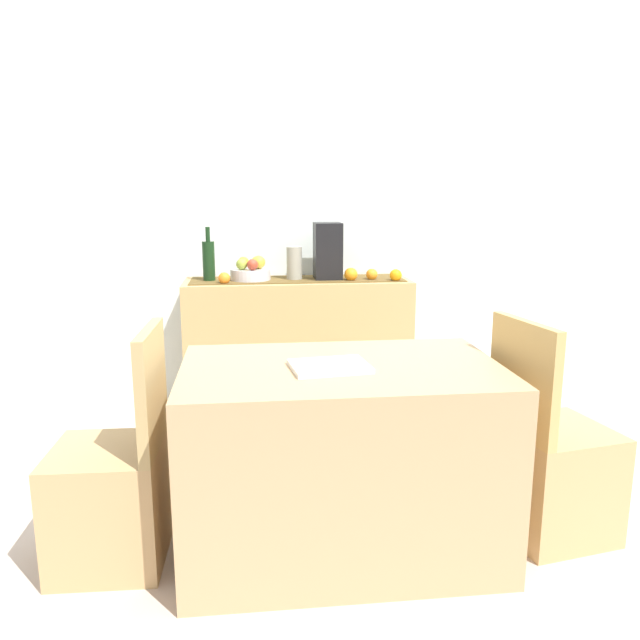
# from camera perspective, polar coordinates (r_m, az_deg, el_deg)

# --- Properties ---
(ground_plane) EXTENTS (6.40, 6.40, 0.02)m
(ground_plane) POSITION_cam_1_polar(r_m,az_deg,el_deg) (3.09, 2.30, -14.89)
(ground_plane) COLOR beige
(ground_plane) RESTS_ON ground
(room_wall_rear) EXTENTS (6.40, 0.06, 2.70)m
(room_wall_rear) POSITION_cam_1_polar(r_m,az_deg,el_deg) (3.93, -0.22, 11.45)
(room_wall_rear) COLOR silver
(room_wall_rear) RESTS_ON ground
(sideboard_console) EXTENTS (1.34, 0.42, 0.86)m
(sideboard_console) POSITION_cam_1_polar(r_m,az_deg,el_deg) (3.77, -2.04, -2.72)
(sideboard_console) COLOR tan
(sideboard_console) RESTS_ON ground
(table_runner) EXTENTS (1.26, 0.32, 0.01)m
(table_runner) POSITION_cam_1_polar(r_m,az_deg,el_deg) (3.69, -2.09, 3.78)
(table_runner) COLOR brown
(table_runner) RESTS_ON sideboard_console
(fruit_bowl) EXTENTS (0.24, 0.24, 0.06)m
(fruit_bowl) POSITION_cam_1_polar(r_m,az_deg,el_deg) (3.67, -6.45, 4.23)
(fruit_bowl) COLOR silver
(fruit_bowl) RESTS_ON table_runner
(apple_right) EXTENTS (0.07, 0.07, 0.07)m
(apple_right) POSITION_cam_1_polar(r_m,az_deg,el_deg) (3.73, -5.86, 5.38)
(apple_right) COLOR #86AD3F
(apple_right) RESTS_ON fruit_bowl
(apple_rear) EXTENTS (0.07, 0.07, 0.07)m
(apple_rear) POSITION_cam_1_polar(r_m,az_deg,el_deg) (3.71, -7.09, 5.32)
(apple_rear) COLOR gold
(apple_rear) RESTS_ON fruit_bowl
(apple_front) EXTENTS (0.08, 0.08, 0.08)m
(apple_front) POSITION_cam_1_polar(r_m,az_deg,el_deg) (3.66, -5.70, 5.34)
(apple_front) COLOR gold
(apple_front) RESTS_ON fruit_bowl
(apple_left) EXTENTS (0.06, 0.06, 0.06)m
(apple_left) POSITION_cam_1_polar(r_m,az_deg,el_deg) (3.62, -7.26, 5.13)
(apple_left) COLOR #8FA338
(apple_left) RESTS_ON fruit_bowl
(apple_center) EXTENTS (0.07, 0.07, 0.07)m
(apple_center) POSITION_cam_1_polar(r_m,az_deg,el_deg) (3.60, -6.27, 5.12)
(apple_center) COLOR #AA3F2A
(apple_center) RESTS_ON fruit_bowl
(wine_bottle) EXTENTS (0.07, 0.07, 0.32)m
(wine_bottle) POSITION_cam_1_polar(r_m,az_deg,el_deg) (3.67, -10.26, 5.46)
(wine_bottle) COLOR #163217
(wine_bottle) RESTS_ON sideboard_console
(coffee_maker) EXTENTS (0.16, 0.18, 0.34)m
(coffee_maker) POSITION_cam_1_polar(r_m,az_deg,el_deg) (3.69, 0.71, 6.38)
(coffee_maker) COLOR black
(coffee_maker) RESTS_ON sideboard_console
(ceramic_vase) EXTENTS (0.09, 0.09, 0.20)m
(ceramic_vase) POSITION_cam_1_polar(r_m,az_deg,el_deg) (3.68, -2.39, 5.25)
(ceramic_vase) COLOR #9B998A
(ceramic_vase) RESTS_ON sideboard_console
(orange_loose_near_bowl) EXTENTS (0.07, 0.07, 0.07)m
(orange_loose_near_bowl) POSITION_cam_1_polar(r_m,az_deg,el_deg) (3.68, 4.81, 4.22)
(orange_loose_near_bowl) COLOR orange
(orange_loose_near_bowl) RESTS_ON sideboard_console
(orange_loose_mid) EXTENTS (0.07, 0.07, 0.07)m
(orange_loose_mid) POSITION_cam_1_polar(r_m,az_deg,el_deg) (3.56, -8.85, 3.84)
(orange_loose_mid) COLOR orange
(orange_loose_mid) RESTS_ON sideboard_console
(orange_loose_end) EXTENTS (0.08, 0.08, 0.08)m
(orange_loose_end) POSITION_cam_1_polar(r_m,az_deg,el_deg) (3.64, 2.88, 4.23)
(orange_loose_end) COLOR orange
(orange_loose_end) RESTS_ON sideboard_console
(orange_loose_far) EXTENTS (0.07, 0.07, 0.07)m
(orange_loose_far) POSITION_cam_1_polar(r_m,az_deg,el_deg) (3.65, 7.02, 4.13)
(orange_loose_far) COLOR orange
(orange_loose_far) RESTS_ON sideboard_console
(dining_table) EXTENTS (1.20, 0.74, 0.74)m
(dining_table) POSITION_cam_1_polar(r_m,az_deg,el_deg) (2.44, 1.95, -12.59)
(dining_table) COLOR tan
(dining_table) RESTS_ON ground
(open_book) EXTENTS (0.30, 0.24, 0.02)m
(open_book) POSITION_cam_1_polar(r_m,az_deg,el_deg) (2.27, 0.90, -4.31)
(open_book) COLOR white
(open_book) RESTS_ON dining_table
(chair_near_window) EXTENTS (0.41, 0.41, 0.90)m
(chair_near_window) POSITION_cam_1_polar(r_m,az_deg,el_deg) (2.52, -18.59, -15.06)
(chair_near_window) COLOR tan
(chair_near_window) RESTS_ON ground
(chair_by_corner) EXTENTS (0.47, 0.47, 0.90)m
(chair_by_corner) POSITION_cam_1_polar(r_m,az_deg,el_deg) (2.74, 20.60, -12.97)
(chair_by_corner) COLOR tan
(chair_by_corner) RESTS_ON ground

